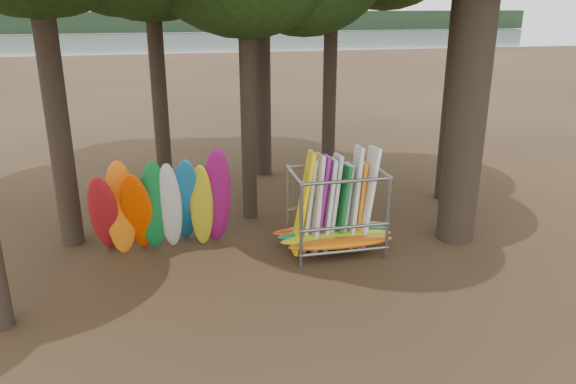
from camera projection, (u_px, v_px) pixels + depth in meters
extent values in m
plane|color=#47331E|center=(309.00, 263.00, 14.01)|extent=(120.00, 120.00, 0.00)
plane|color=gray|center=(184.00, 53.00, 69.35)|extent=(160.00, 160.00, 0.00)
cube|color=black|center=(171.00, 22.00, 114.81)|extent=(160.00, 4.00, 4.00)
cylinder|color=black|center=(46.00, 34.00, 13.48)|extent=(0.58, 0.58, 10.93)
cylinder|color=black|center=(155.00, 33.00, 16.95)|extent=(0.48, 0.48, 10.55)
cylinder|color=black|center=(331.00, 22.00, 18.16)|extent=(0.46, 0.46, 11.09)
cylinder|color=black|center=(247.00, 50.00, 15.47)|extent=(0.43, 0.43, 9.83)
cylinder|color=black|center=(479.00, 0.00, 13.53)|extent=(1.01, 1.01, 12.49)
ellipsoid|color=#AD1820|center=(104.00, 215.00, 13.72)|extent=(0.73, 1.96, 2.68)
ellipsoid|color=orange|center=(121.00, 209.00, 13.82)|extent=(0.86, 1.06, 2.77)
ellipsoid|color=#F94600|center=(138.00, 213.00, 13.90)|extent=(0.90, 1.72, 2.59)
ellipsoid|color=#127934|center=(154.00, 207.00, 13.97)|extent=(0.82, 1.45, 2.81)
ellipsoid|color=silver|center=(170.00, 207.00, 14.08)|extent=(0.66, 1.47, 2.75)
ellipsoid|color=#156CA2|center=(185.00, 202.00, 14.32)|extent=(0.72, 1.97, 2.86)
ellipsoid|color=gold|center=(202.00, 207.00, 14.33)|extent=(0.64, 1.12, 2.55)
ellipsoid|color=#88125E|center=(216.00, 197.00, 14.44)|extent=(0.80, 1.33, 2.97)
ellipsoid|color=#D7620B|center=(341.00, 243.00, 14.17)|extent=(2.75, 0.55, 0.24)
ellipsoid|color=#B3C81A|center=(337.00, 237.00, 14.50)|extent=(3.00, 0.55, 0.24)
ellipsoid|color=#1C7E3C|center=(333.00, 232.00, 14.81)|extent=(3.01, 0.55, 0.24)
ellipsoid|color=red|center=(330.00, 228.00, 15.06)|extent=(3.15, 0.55, 0.24)
cube|color=yellow|center=(303.00, 203.00, 14.27)|extent=(0.62, 0.76, 2.69)
cube|color=white|center=(307.00, 205.00, 14.52)|extent=(0.45, 0.76, 2.44)
cube|color=silver|center=(316.00, 204.00, 14.33)|extent=(0.37, 0.79, 2.61)
cube|color=#A31B93|center=(321.00, 203.00, 14.53)|extent=(0.47, 0.75, 2.52)
cube|color=silver|center=(328.00, 205.00, 14.48)|extent=(0.39, 0.76, 2.45)
cube|color=silver|center=(333.00, 202.00, 14.64)|extent=(0.41, 0.77, 2.51)
cube|color=#17672A|center=(341.00, 208.00, 14.56)|extent=(0.45, 0.79, 2.28)
cube|color=silver|center=(345.00, 206.00, 14.77)|extent=(0.35, 0.75, 2.24)
cube|color=silver|center=(354.00, 199.00, 14.52)|extent=(0.39, 0.78, 2.75)
cube|color=orange|center=(358.00, 205.00, 14.79)|extent=(0.33, 0.76, 2.28)
cube|color=white|center=(367.00, 198.00, 14.56)|extent=(0.56, 0.82, 2.72)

